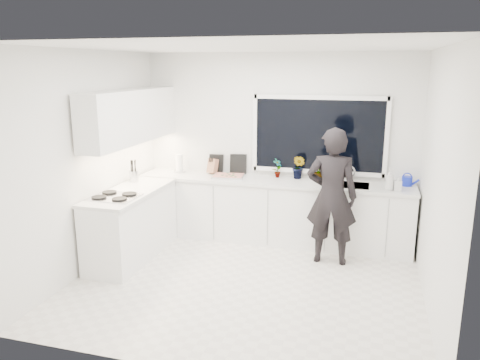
% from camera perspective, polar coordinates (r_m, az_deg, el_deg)
% --- Properties ---
extents(floor, '(4.00, 3.50, 0.02)m').
position_cam_1_polar(floor, '(5.69, 0.71, -12.48)').
color(floor, beige).
rests_on(floor, ground).
extents(wall_back, '(4.00, 0.02, 2.70)m').
position_cam_1_polar(wall_back, '(6.92, 4.57, 4.07)').
color(wall_back, white).
rests_on(wall_back, ground).
extents(wall_left, '(0.02, 3.50, 2.70)m').
position_cam_1_polar(wall_left, '(6.07, -17.91, 2.09)').
color(wall_left, white).
rests_on(wall_left, ground).
extents(wall_right, '(0.02, 3.50, 2.70)m').
position_cam_1_polar(wall_right, '(5.11, 23.06, -0.43)').
color(wall_right, white).
rests_on(wall_right, ground).
extents(ceiling, '(4.00, 3.50, 0.02)m').
position_cam_1_polar(ceiling, '(5.11, 0.80, 16.04)').
color(ceiling, white).
rests_on(ceiling, wall_back).
extents(window, '(1.80, 0.02, 1.00)m').
position_cam_1_polar(window, '(6.77, 9.55, 5.42)').
color(window, black).
rests_on(window, wall_back).
extents(base_cabinets_back, '(3.92, 0.58, 0.88)m').
position_cam_1_polar(base_cabinets_back, '(6.84, 3.91, -3.88)').
color(base_cabinets_back, white).
rests_on(base_cabinets_back, floor).
extents(base_cabinets_left, '(0.58, 1.60, 0.88)m').
position_cam_1_polar(base_cabinets_left, '(6.42, -13.05, -5.41)').
color(base_cabinets_left, white).
rests_on(base_cabinets_left, floor).
extents(countertop_back, '(3.94, 0.62, 0.04)m').
position_cam_1_polar(countertop_back, '(6.70, 3.96, -0.16)').
color(countertop_back, silver).
rests_on(countertop_back, base_cabinets_back).
extents(countertop_left, '(0.62, 1.60, 0.04)m').
position_cam_1_polar(countertop_left, '(6.28, -13.27, -1.44)').
color(countertop_left, silver).
rests_on(countertop_left, base_cabinets_left).
extents(upper_cabinets, '(0.34, 2.10, 0.70)m').
position_cam_1_polar(upper_cabinets, '(6.47, -13.17, 7.57)').
color(upper_cabinets, white).
rests_on(upper_cabinets, wall_left).
extents(sink, '(0.58, 0.42, 0.14)m').
position_cam_1_polar(sink, '(6.59, 12.93, -0.98)').
color(sink, silver).
rests_on(sink, countertop_back).
extents(faucet, '(0.03, 0.03, 0.22)m').
position_cam_1_polar(faucet, '(6.75, 13.10, 0.74)').
color(faucet, silver).
rests_on(faucet, countertop_back).
extents(stovetop, '(0.56, 0.48, 0.03)m').
position_cam_1_polar(stovetop, '(5.99, -15.07, -1.94)').
color(stovetop, black).
rests_on(stovetop, countertop_left).
extents(person, '(0.66, 0.44, 1.77)m').
position_cam_1_polar(person, '(6.07, 11.10, -2.00)').
color(person, black).
rests_on(person, floor).
extents(pizza_tray, '(0.49, 0.39, 0.03)m').
position_cam_1_polar(pizza_tray, '(6.84, -1.41, 0.45)').
color(pizza_tray, silver).
rests_on(pizza_tray, countertop_back).
extents(pizza, '(0.44, 0.34, 0.01)m').
position_cam_1_polar(pizza, '(6.83, -1.41, 0.58)').
color(pizza, '#C3451A').
rests_on(pizza, pizza_tray).
extents(watering_can, '(0.18, 0.18, 0.13)m').
position_cam_1_polar(watering_can, '(6.73, 19.68, -0.13)').
color(watering_can, '#1425BC').
rests_on(watering_can, countertop_back).
extents(paper_towel_roll, '(0.13, 0.13, 0.26)m').
position_cam_1_polar(paper_towel_roll, '(7.21, -7.42, 1.97)').
color(paper_towel_roll, white).
rests_on(paper_towel_roll, countertop_back).
extents(knife_block, '(0.15, 0.13, 0.22)m').
position_cam_1_polar(knife_block, '(7.07, -3.35, 1.65)').
color(knife_block, olive).
rests_on(knife_block, countertop_back).
extents(utensil_crock, '(0.15, 0.15, 0.16)m').
position_cam_1_polar(utensil_crock, '(6.73, -12.81, 0.45)').
color(utensil_crock, silver).
rests_on(utensil_crock, countertop_left).
extents(picture_frame_large, '(0.22, 0.04, 0.28)m').
position_cam_1_polar(picture_frame_large, '(7.15, -2.92, 2.04)').
color(picture_frame_large, black).
rests_on(picture_frame_large, countertop_back).
extents(picture_frame_small, '(0.25, 0.06, 0.30)m').
position_cam_1_polar(picture_frame_small, '(7.04, -0.22, 1.96)').
color(picture_frame_small, black).
rests_on(picture_frame_small, countertop_back).
extents(herb_plants, '(0.78, 0.23, 0.34)m').
position_cam_1_polar(herb_plants, '(6.76, 7.37, 1.40)').
color(herb_plants, '#26662D').
rests_on(herb_plants, countertop_back).
extents(soap_bottles, '(0.22, 0.13, 0.29)m').
position_cam_1_polar(soap_bottles, '(6.41, 18.09, -0.10)').
color(soap_bottles, '#D8BF66').
rests_on(soap_bottles, countertop_back).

